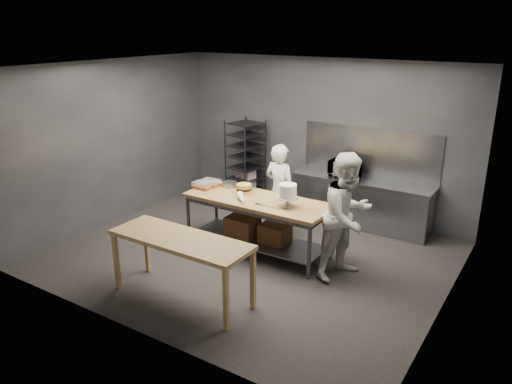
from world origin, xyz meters
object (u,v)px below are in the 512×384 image
near_counter (181,244)px  frosted_cake_stand (288,192)px  work_table (257,219)px  chef_right (348,216)px  speed_rack (245,163)px  chef_behind (280,191)px  microwave (345,169)px  layer_cake (244,189)px

near_counter → frosted_cake_stand: frosted_cake_stand is taller
work_table → near_counter: bearing=-91.7°
near_counter → chef_right: (1.60, 1.81, 0.13)m
work_table → speed_rack: size_ratio=1.37×
chef_behind → microwave: 1.39m
layer_cake → frosted_cake_stand: bearing=-10.2°
near_counter → layer_cake: size_ratio=8.16×
near_counter → chef_behind: (0.03, 2.58, 0.02)m
work_table → frosted_cake_stand: bearing=-6.0°
work_table → chef_behind: size_ratio=1.44×
work_table → microwave: microwave is taller
work_table → near_counter: 1.82m
near_counter → chef_behind: bearing=89.4°
chef_right → work_table: bearing=110.1°
speed_rack → microwave: size_ratio=3.23×
chef_right → frosted_cake_stand: size_ratio=5.23×
work_table → speed_rack: 2.41m
chef_right → microwave: chef_right is taller
near_counter → chef_right: 2.42m
microwave → frosted_cake_stand: frosted_cake_stand is taller
speed_rack → chef_right: 3.57m
near_counter → layer_cake: 1.93m
work_table → microwave: 2.12m
speed_rack → frosted_cake_stand: 2.86m
work_table → frosted_cake_stand: size_ratio=6.63×
near_counter → frosted_cake_stand: bearing=69.6°
speed_rack → layer_cake: (1.16, -1.78, 0.14)m
chef_behind → layer_cake: size_ratio=6.78×
near_counter → chef_behind: chef_behind is taller
microwave → work_table: bearing=-108.8°
frosted_cake_stand → microwave: bearing=87.9°
near_counter → chef_behind: 2.58m
microwave → layer_cake: microwave is taller
work_table → chef_right: chef_right is taller
work_table → near_counter: (-0.05, -1.80, 0.24)m
work_table → near_counter: work_table is taller
chef_behind → microwave: chef_behind is taller
layer_cake → speed_rack: bearing=123.1°
work_table → chef_right: size_ratio=1.27×
near_counter → speed_rack: size_ratio=1.14×
microwave → layer_cake: bearing=-118.1°
chef_behind → near_counter: bearing=96.1°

